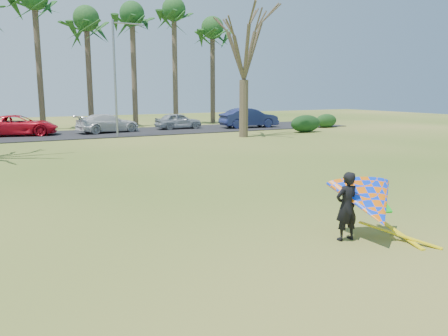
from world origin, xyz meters
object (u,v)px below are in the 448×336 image
bare_tree_right (244,42)px  car_3 (108,123)px  car_2 (19,125)px  car_4 (178,121)px  car_5 (249,118)px  streetlight (117,73)px  kite_flyer (369,203)px

bare_tree_right → car_3: bare_tree_right is taller
car_2 → car_4: size_ratio=1.35×
car_5 → streetlight: bearing=104.1°
car_2 → streetlight: bearing=-110.6°
streetlight → car_3: size_ratio=1.65×
car_2 → kite_flyer: (5.54, -27.91, 0.05)m
car_3 → car_4: bearing=-97.6°
car_5 → kite_flyer: bearing=158.4°
bare_tree_right → kite_flyer: (-8.57, -20.07, -5.73)m
car_3 → car_5: (11.99, -1.18, 0.13)m
car_2 → kite_flyer: 28.45m
car_3 → kite_flyer: bearing=166.2°
streetlight → car_4: bearing=32.2°
car_3 → bare_tree_right: bearing=-145.0°
car_4 → kite_flyer: 28.64m
streetlight → car_4: streetlight is taller
car_5 → kite_flyer: kite_flyer is taller
car_4 → car_2: bearing=88.4°
car_5 → car_3: bearing=88.6°
car_3 → kite_flyer: 27.34m
car_4 → car_5: (5.95, -1.69, 0.17)m
bare_tree_right → car_2: 17.15m
car_2 → kite_flyer: size_ratio=2.21×
streetlight → car_3: 4.93m
kite_flyer → car_3: bearing=88.6°
car_3 → kite_flyer: kite_flyer is taller
car_3 → kite_flyer: (-0.69, -27.33, 0.08)m
bare_tree_right → car_5: size_ratio=1.81×
kite_flyer → car_2: bearing=101.2°
bare_tree_right → car_3: bearing=137.4°
bare_tree_right → car_5: bearing=56.0°
car_5 → car_4: bearing=78.4°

